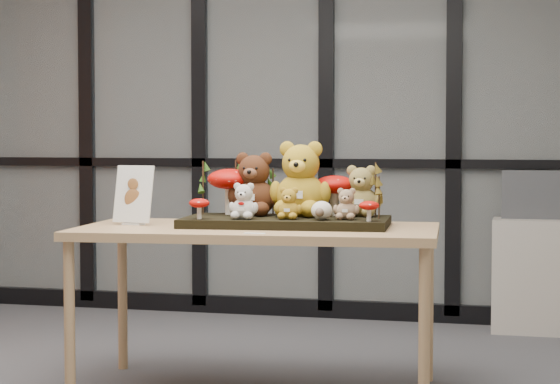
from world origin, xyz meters
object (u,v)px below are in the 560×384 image
(plush_cream_hedgehog, at_px, (322,210))
(mushroom_front_right, at_px, (369,210))
(mushroom_front_left, at_px, (199,208))
(diorama_tray, at_px, (286,222))
(mushroom_back_right, at_px, (335,193))
(sign_holder, at_px, (133,197))
(bear_tan_back, at_px, (361,188))
(cabinet, at_px, (536,276))
(bear_brown_medium, at_px, (254,181))
(monitor, at_px, (537,195))
(bear_beige_small, at_px, (346,202))
(bear_white_bow, at_px, (244,199))
(bear_pooh_yellow, at_px, (301,175))
(display_table, at_px, (258,241))
(mushroom_back_left, at_px, (230,189))
(bear_small_yellow, at_px, (289,202))

(plush_cream_hedgehog, distance_m, mushroom_front_right, 0.22)
(mushroom_front_left, height_order, mushroom_front_right, mushroom_front_left)
(diorama_tray, height_order, mushroom_front_right, mushroom_front_right)
(mushroom_back_right, distance_m, mushroom_front_left, 0.68)
(plush_cream_hedgehog, height_order, sign_holder, sign_holder)
(bear_tan_back, distance_m, cabinet, 1.96)
(bear_brown_medium, height_order, monitor, bear_brown_medium)
(bear_beige_small, bearing_deg, bear_brown_medium, 157.80)
(sign_holder, height_order, cabinet, sign_holder)
(bear_white_bow, xyz_separation_m, bear_beige_small, (0.47, 0.08, -0.01))
(mushroom_front_right, bearing_deg, bear_tan_back, 106.17)
(bear_pooh_yellow, distance_m, cabinet, 2.17)
(mushroom_back_right, xyz_separation_m, mushroom_front_left, (-0.57, -0.36, -0.06))
(display_table, bearing_deg, plush_cream_hedgehog, -11.85)
(mushroom_back_right, relative_size, monitor, 0.50)
(diorama_tray, xyz_separation_m, bear_beige_small, (0.30, -0.06, 0.10))
(bear_pooh_yellow, distance_m, mushroom_back_right, 0.19)
(bear_brown_medium, distance_m, monitor, 2.21)
(bear_tan_back, height_order, mushroom_back_left, bear_tan_back)
(cabinet, bearing_deg, plush_cream_hedgehog, -116.69)
(cabinet, bearing_deg, mushroom_front_left, -127.37)
(diorama_tray, xyz_separation_m, mushroom_front_left, (-0.37, -0.20, 0.07))
(mushroom_back_right, distance_m, cabinet, 2.00)
(bear_brown_medium, xyz_separation_m, bear_small_yellow, (0.22, -0.20, -0.09))
(mushroom_back_right, xyz_separation_m, sign_holder, (-0.95, -0.27, -0.02))
(mushroom_front_left, bearing_deg, cabinet, 52.63)
(bear_brown_medium, xyz_separation_m, sign_holder, (-0.56, -0.20, -0.08))
(plush_cream_hedgehog, xyz_separation_m, mushroom_front_right, (0.22, -0.02, 0.00))
(bear_pooh_yellow, height_order, monitor, bear_pooh_yellow)
(bear_white_bow, distance_m, mushroom_back_right, 0.49)
(bear_white_bow, bearing_deg, plush_cream_hedgehog, 0.35)
(bear_white_bow, xyz_separation_m, mushroom_back_right, (0.37, 0.31, 0.02))
(display_table, height_order, bear_brown_medium, bear_brown_medium)
(mushroom_front_left, distance_m, monitor, 2.55)
(bear_small_yellow, bearing_deg, bear_pooh_yellow, 81.83)
(bear_beige_small, height_order, plush_cream_hedgehog, bear_beige_small)
(display_table, xyz_separation_m, bear_beige_small, (0.43, 0.01, 0.19))
(display_table, distance_m, bear_beige_small, 0.47)
(bear_tan_back, relative_size, mushroom_back_right, 1.25)
(diorama_tray, bearing_deg, monitor, 53.11)
(bear_pooh_yellow, bearing_deg, mushroom_back_right, 20.83)
(mushroom_back_left, height_order, mushroom_front_right, mushroom_back_left)
(mushroom_back_left, height_order, monitor, mushroom_back_left)
(mushroom_back_left, height_order, cabinet, mushroom_back_left)
(mushroom_front_left, relative_size, sign_holder, 0.37)
(bear_brown_medium, bearing_deg, mushroom_front_right, -25.22)
(display_table, xyz_separation_m, mushroom_front_right, (0.54, -0.06, 0.16))
(bear_brown_medium, xyz_separation_m, cabinet, (1.36, 1.72, -0.65))
(bear_white_bow, relative_size, sign_holder, 0.65)
(monitor, bearing_deg, mushroom_back_left, -130.90)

